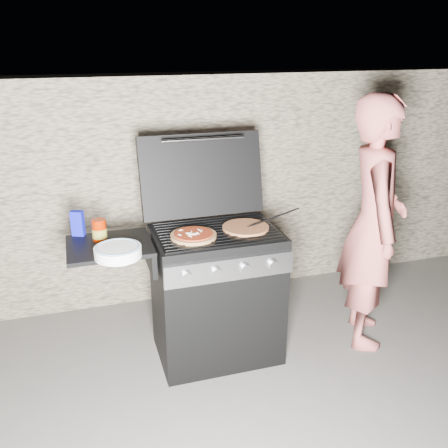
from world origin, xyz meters
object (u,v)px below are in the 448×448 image
object	(u,v)px
sauce_jar	(99,230)
person	(374,224)
pizza_topped	(193,235)
gas_grill	(180,299)

from	to	relation	value
sauce_jar	person	world-z (taller)	person
pizza_topped	sauce_jar	distance (m)	0.57
gas_grill	pizza_topped	world-z (taller)	pizza_topped
gas_grill	person	bearing A→B (deg)	-4.52
pizza_topped	person	world-z (taller)	person
pizza_topped	sauce_jar	xyz separation A→B (m)	(-0.55, 0.14, 0.04)
gas_grill	pizza_topped	distance (m)	0.48
sauce_jar	pizza_topped	bearing A→B (deg)	-14.71
gas_grill	person	xyz separation A→B (m)	(1.33, -0.11, 0.42)
gas_grill	sauce_jar	xyz separation A→B (m)	(-0.47, 0.08, 0.51)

